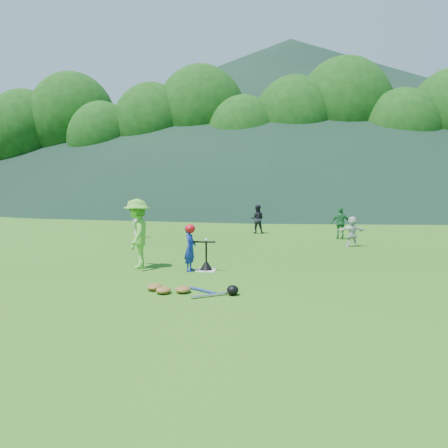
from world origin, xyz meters
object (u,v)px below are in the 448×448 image
Objects in this scene: fielder_b at (257,219)px; fielder_a at (138,225)px; home_plate at (206,270)px; fielder_d at (352,231)px; batter_child at (190,248)px; fielder_c at (341,223)px; adult_coach at (137,234)px; batting_tee at (206,265)px; equipment_pile at (183,289)px.

fielder_a is at bearing 26.70° from fielder_b.
home_plate is 6.26m from fielder_d.
batter_child is at bearing 37.23° from fielder_d.
fielder_a is at bearing 5.24° from fielder_c.
adult_coach is 7.43m from fielder_d.
fielder_c reaches higher than fielder_a.
batting_tee is (3.99, -6.04, -0.38)m from fielder_a.
fielder_a is 0.83× the size of fielder_c.
fielder_a is (-2.27, 6.02, -0.35)m from adult_coach.
fielder_b is at bearing 87.12° from home_plate.
fielder_b reaches higher than equipment_pile.
fielder_a is 7.77m from fielder_c.
adult_coach is (-1.36, 0.14, 0.31)m from batter_child.
fielder_d is (4.27, 4.98, -0.04)m from batter_child.
batter_child is (-0.36, -0.12, 0.53)m from home_plate.
fielder_c reaches higher than batting_tee.
fielder_c reaches higher than equipment_pile.
fielder_c is (7.73, 0.85, 0.10)m from fielder_a.
batter_child is 6.56m from fielder_d.
adult_coach is at bearing 74.35° from fielder_b.
adult_coach reaches higher than home_plate.
adult_coach is at bearing 179.32° from batting_tee.
adult_coach reaches higher than equipment_pile.
home_plate is 7.85m from fielder_c.
home_plate is at bearing 90.64° from equipment_pile.
fielder_c is (4.09, 7.01, 0.06)m from batter_child.
adult_coach is 2.94m from equipment_pile.
adult_coach is (-1.72, 0.02, 0.84)m from home_plate.
fielder_c is (3.31, -1.50, -0.01)m from fielder_b.
home_plate is 7.26m from fielder_a.
fielder_c is at bearing 154.41° from fielder_b.
batting_tee is (0.00, 0.00, 0.12)m from home_plate.
fielder_a is 1.00× the size of fielder_d.
fielder_a is 0.56× the size of equipment_pile.
fielder_d reaches higher than home_plate.
batter_child is at bearing -161.36° from batting_tee.
equipment_pile is (1.75, -2.23, -0.78)m from adult_coach.
fielder_d is at bearing 133.44° from fielder_b.
fielder_c is 1.78× the size of batting_tee.
batting_tee is 0.38× the size of equipment_pile.
fielder_b is 8.41m from batting_tee.
fielder_d is 8.08m from equipment_pile.
equipment_pile is at bearing 66.80° from fielder_c.
home_plate is 0.37× the size of fielder_b.
equipment_pile is at bearing 86.58° from fielder_b.
fielder_d is (7.90, -1.18, 0.00)m from fielder_a.
fielder_c is at bearing 61.53° from batting_tee.
fielder_d is at bearing 61.20° from equipment_pile.
fielder_d is at bearing 51.16° from home_plate.
fielder_b is 3.63m from fielder_c.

